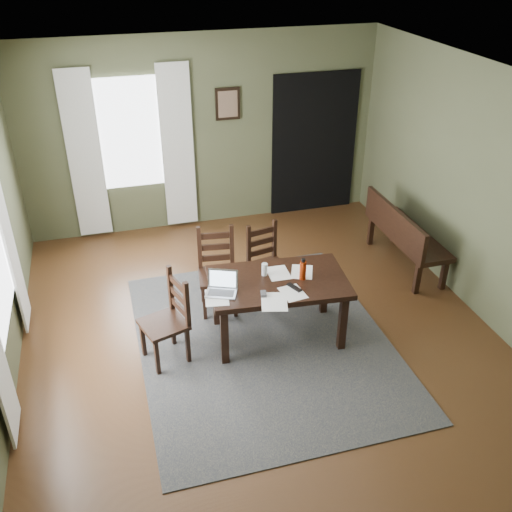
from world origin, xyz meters
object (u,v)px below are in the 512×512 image
object	(u,v)px
chair_back_left	(218,272)
chair_back_right	(267,264)
laptop	(222,286)
dining_table	(278,287)
chair_end	(168,320)
water_bottle	(303,270)
bench	(403,232)

from	to	relation	value
chair_back_left	chair_back_right	world-z (taller)	chair_back_left
chair_back_left	laptop	bearing A→B (deg)	-90.94
laptop	dining_table	bearing A→B (deg)	26.84
chair_back_left	dining_table	bearing A→B (deg)	-47.58
laptop	chair_back_right	bearing A→B (deg)	71.48
chair_end	laptop	bearing A→B (deg)	72.11
chair_end	water_bottle	world-z (taller)	chair_end
chair_back_right	water_bottle	world-z (taller)	water_bottle
chair_end	bench	bearing A→B (deg)	90.20
dining_table	chair_end	bearing A→B (deg)	-172.84
laptop	water_bottle	world-z (taller)	water_bottle
chair_back_left	laptop	distance (m)	0.81
dining_table	bench	xyz separation A→B (m)	(1.97, 0.97, -0.13)
bench	water_bottle	bearing A→B (deg)	120.54
chair_end	water_bottle	bearing A→B (deg)	72.03
bench	laptop	world-z (taller)	laptop
dining_table	chair_back_left	size ratio (longest dim) A/B	1.52
chair_back_left	laptop	world-z (taller)	chair_back_left
chair_back_left	bench	xyz separation A→B (m)	(2.47, 0.27, 0.02)
chair_back_right	laptop	distance (m)	1.12
bench	laptop	xyz separation A→B (m)	(-2.57, -1.01, 0.27)
dining_table	chair_end	world-z (taller)	chair_end
dining_table	bench	world-z (taller)	bench
chair_back_left	bench	distance (m)	2.48
chair_end	laptop	world-z (taller)	chair_end
dining_table	water_bottle	world-z (taller)	water_bottle
chair_back_right	laptop	world-z (taller)	chair_back_right
laptop	water_bottle	bearing A→B (deg)	22.53
water_bottle	chair_back_left	bearing A→B (deg)	134.64
chair_back_left	water_bottle	size ratio (longest dim) A/B	4.12
dining_table	laptop	world-z (taller)	laptop
chair_back_right	laptop	xyz separation A→B (m)	(-0.71, -0.81, 0.32)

